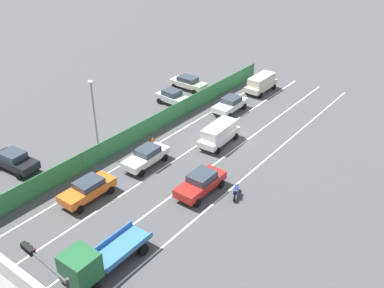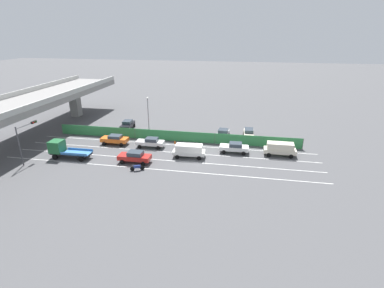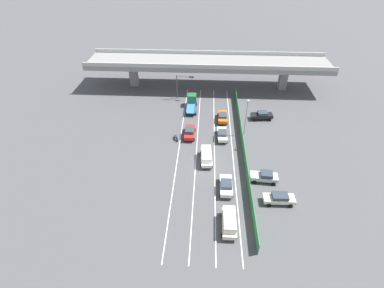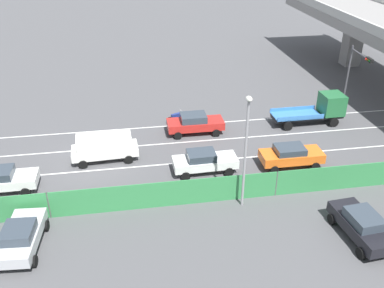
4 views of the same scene
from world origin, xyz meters
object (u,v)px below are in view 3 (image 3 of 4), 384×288
at_px(car_taxi_orange, 223,117).
at_px(traffic_light, 183,82).
at_px(car_sedan_red, 190,132).
at_px(parked_wagon_silver, 265,176).
at_px(parked_sedan_dark, 262,115).
at_px(street_lamp, 246,114).
at_px(car_sedan_white, 222,134).
at_px(car_van_cream, 229,221).
at_px(traffic_cone, 236,149).
at_px(flatbed_truck_blue, 192,102).
at_px(parked_sedan_cream, 279,198).
at_px(car_van_white, 206,156).
at_px(motorcycle, 176,137).
at_px(car_hatchback_white, 226,185).

height_order(car_taxi_orange, traffic_light, traffic_light).
xyz_separation_m(car_sedan_red, parked_wagon_silver, (12.43, -11.69, -0.02)).
distance_m(parked_sedan_dark, street_lamp, 7.92).
bearing_deg(car_taxi_orange, parked_sedan_dark, 7.10).
bearing_deg(car_sedan_white, car_van_cream, -89.15).
height_order(parked_sedan_dark, traffic_cone, parked_sedan_dark).
height_order(flatbed_truck_blue, parked_sedan_cream, flatbed_truck_blue).
bearing_deg(car_van_cream, flatbed_truck_blue, 101.76).
height_order(car_van_white, flatbed_truck_blue, flatbed_truck_blue).
relative_size(car_sedan_red, parked_sedan_dark, 1.04).
height_order(motorcycle, street_lamp, street_lamp).
xyz_separation_m(car_hatchback_white, traffic_cone, (2.23, 10.12, -0.64)).
distance_m(car_van_cream, traffic_light, 37.35).
distance_m(car_taxi_orange, parked_sedan_cream, 23.38).
bearing_deg(car_sedan_red, flatbed_truck_blue, 91.09).
bearing_deg(parked_wagon_silver, parked_sedan_cream, -72.46).
bearing_deg(parked_sedan_dark, car_taxi_orange, -172.90).
xyz_separation_m(car_hatchback_white, car_taxi_orange, (0.06, 19.99, 0.01)).
xyz_separation_m(car_hatchback_white, parked_sedan_cream, (7.49, -2.17, 0.00)).
bearing_deg(parked_sedan_cream, car_van_cream, -147.33).
relative_size(car_sedan_white, parked_sedan_cream, 1.01).
xyz_separation_m(car_van_cream, street_lamp, (3.97, 22.16, 3.29)).
xyz_separation_m(car_hatchback_white, street_lamp, (4.09, 15.26, 3.56)).
height_order(car_hatchback_white, flatbed_truck_blue, flatbed_truck_blue).
height_order(flatbed_truck_blue, motorcycle, flatbed_truck_blue).
bearing_deg(parked_wagon_silver, car_van_white, 154.63).
bearing_deg(flatbed_truck_blue, parked_sedan_dark, -15.98).
distance_m(car_sedan_red, street_lamp, 11.09).
xyz_separation_m(car_taxi_orange, traffic_light, (-8.91, 9.24, 3.16)).
xyz_separation_m(car_sedan_white, parked_sedan_dark, (8.41, 7.38, 0.04)).
bearing_deg(car_hatchback_white, car_sedan_red, 114.38).
relative_size(traffic_light, street_lamp, 0.78).
xyz_separation_m(parked_sedan_dark, traffic_cone, (-6.00, -10.89, -0.67)).
distance_m(car_hatchback_white, car_taxi_orange, 19.99).
relative_size(motorcycle, parked_sedan_dark, 0.40).
bearing_deg(car_sedan_red, traffic_cone, -24.46).
height_order(car_van_cream, parked_wagon_silver, car_van_cream).
xyz_separation_m(car_sedan_red, parked_sedan_cream, (13.85, -16.20, -0.03)).
relative_size(parked_wagon_silver, parked_sedan_dark, 0.97).
distance_m(car_sedan_white, traffic_cone, 4.31).
height_order(car_sedan_red, traffic_cone, car_sedan_red).
bearing_deg(car_taxi_orange, traffic_cone, -77.64).
bearing_deg(parked_sedan_cream, parked_sedan_dark, 88.19).
bearing_deg(car_van_cream, parked_sedan_cream, 32.67).
bearing_deg(car_van_cream, car_van_white, 103.21).
distance_m(traffic_light, traffic_cone, 22.42).
distance_m(car_hatchback_white, parked_sedan_cream, 7.80).
height_order(flatbed_truck_blue, traffic_light, traffic_light).
distance_m(parked_sedan_dark, traffic_light, 19.21).
bearing_deg(traffic_cone, street_lamp, 70.09).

